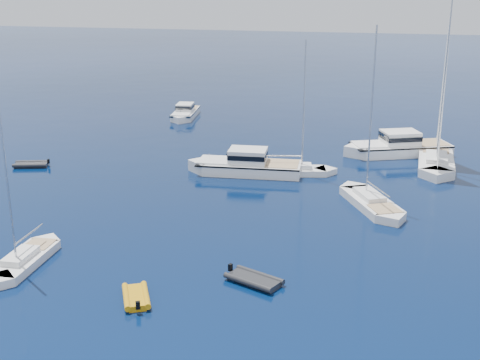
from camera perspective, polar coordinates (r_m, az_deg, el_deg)
name	(u,v)px	position (r m, az deg, el deg)	size (l,w,h in m)	color
motor_cruiser_centre	(245,173)	(60.59, 0.49, 0.62)	(3.58, 11.68, 3.07)	silver
motor_cruiser_distant	(397,154)	(69.04, 13.87, 2.24)	(3.73, 12.20, 3.20)	white
motor_cruiser_horizon	(185,117)	(85.36, -4.95, 5.62)	(2.74, 8.96, 2.35)	white
sailboat_fore	(24,264)	(44.03, -18.77, -7.18)	(2.21, 8.49, 12.48)	silver
sailboat_mid_r	(371,206)	(52.96, 11.64, -2.33)	(2.64, 10.15, 14.93)	silver
sailboat_centre	(292,174)	(60.58, 4.73, 0.56)	(2.30, 8.85, 13.01)	silver
sailboat_sails_r	(435,166)	(65.94, 17.12, 1.24)	(3.31, 12.73, 18.71)	silver
tender_yellow	(136,300)	(37.90, -9.29, -10.60)	(1.76, 3.10, 0.95)	#BF840B
tender_grey_near	(254,283)	(39.38, 1.26, -9.20)	(2.00, 3.65, 0.95)	black
tender_grey_far	(31,167)	(66.00, -18.21, 1.15)	(1.91, 3.44, 0.95)	black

